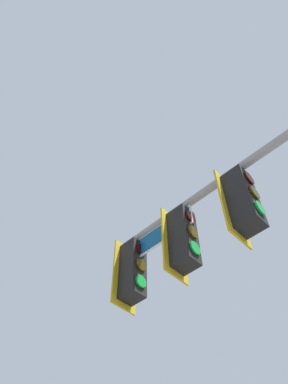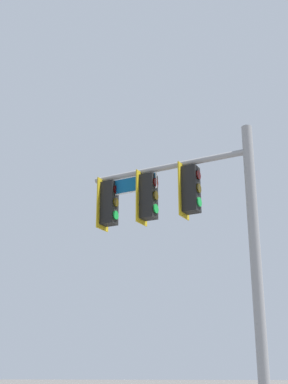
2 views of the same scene
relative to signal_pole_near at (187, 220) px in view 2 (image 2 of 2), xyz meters
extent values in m
cylinder|color=gray|center=(-1.51, 0.21, -1.30)|extent=(0.24, 0.24, 6.56)
cylinder|color=gray|center=(0.49, -0.07, 1.38)|extent=(4.01, 0.69, 0.14)
cube|color=gold|center=(0.08, -0.01, 0.71)|extent=(0.10, 0.52, 1.30)
cube|color=black|center=(-0.11, 0.02, 0.71)|extent=(0.40, 0.37, 1.10)
cylinder|color=black|center=(-0.11, 0.02, 1.32)|extent=(0.04, 0.04, 0.12)
cylinder|color=#340503|center=(-0.31, 0.04, 1.04)|extent=(0.06, 0.22, 0.22)
cylinder|color=#392D05|center=(-0.31, 0.04, 0.71)|extent=(0.06, 0.22, 0.22)
cylinder|color=green|center=(-0.31, 0.04, 0.38)|extent=(0.06, 0.22, 0.22)
cube|color=gold|center=(1.17, -0.16, 0.71)|extent=(0.10, 0.52, 1.30)
cube|color=black|center=(0.98, -0.14, 0.71)|extent=(0.40, 0.37, 1.10)
cylinder|color=black|center=(0.98, -0.14, 1.32)|extent=(0.04, 0.04, 0.12)
cylinder|color=#340503|center=(0.79, -0.11, 1.04)|extent=(0.06, 0.22, 0.22)
cylinder|color=#392D05|center=(0.79, -0.11, 0.71)|extent=(0.06, 0.22, 0.22)
cylinder|color=green|center=(0.79, -0.11, 0.38)|extent=(0.06, 0.22, 0.22)
cube|color=gold|center=(2.27, -0.32, 0.71)|extent=(0.10, 0.52, 1.30)
cube|color=black|center=(2.08, -0.29, 0.71)|extent=(0.40, 0.37, 1.10)
cylinder|color=black|center=(2.08, -0.29, 1.32)|extent=(0.04, 0.04, 0.12)
cylinder|color=#340503|center=(1.88, -0.26, 1.04)|extent=(0.06, 0.22, 0.22)
cylinder|color=#392D05|center=(1.88, -0.26, 0.71)|extent=(0.06, 0.22, 0.22)
cylinder|color=green|center=(1.88, -0.26, 0.38)|extent=(0.06, 0.22, 0.22)
cube|color=#0A4C7F|center=(1.53, -0.21, 1.10)|extent=(1.50, 0.25, 0.36)
cube|color=white|center=(1.53, -0.21, 1.10)|extent=(1.56, 0.24, 0.42)
camera|label=1|loc=(-1.03, 3.59, -3.30)|focal=35.00mm
camera|label=2|loc=(-3.14, 11.27, -3.36)|focal=50.00mm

